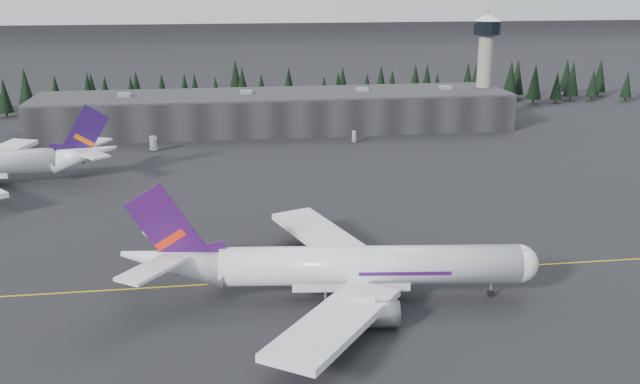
{
  "coord_description": "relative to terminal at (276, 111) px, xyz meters",
  "views": [
    {
      "loc": [
        -19.86,
        -116.0,
        50.82
      ],
      "look_at": [
        0.0,
        20.0,
        9.0
      ],
      "focal_mm": 40.0,
      "sensor_mm": 36.0,
      "label": 1
    }
  ],
  "objects": [
    {
      "name": "taxiline",
      "position": [
        0.0,
        -127.0,
        -6.29
      ],
      "size": [
        400.0,
        0.4,
        0.02
      ],
      "primitive_type": "cube",
      "color": "gold",
      "rests_on": "ground"
    },
    {
      "name": "gse_vehicle_a",
      "position": [
        -39.3,
        -26.53,
        -5.62
      ],
      "size": [
        2.57,
        5.03,
        1.36
      ],
      "primitive_type": "imported",
      "rotation": [
        0.0,
        0.0,
        -0.06
      ],
      "color": "silver",
      "rests_on": "ground"
    },
    {
      "name": "control_tower",
      "position": [
        75.0,
        3.0,
        17.11
      ],
      "size": [
        10.0,
        10.0,
        37.7
      ],
      "color": "gray",
      "rests_on": "ground"
    },
    {
      "name": "mountain_ridge",
      "position": [
        0.0,
        875.0,
        -6.3
      ],
      "size": [
        4400.0,
        900.0,
        420.0
      ],
      "primitive_type": null,
      "color": "white",
      "rests_on": "ground"
    },
    {
      "name": "ground",
      "position": [
        0.0,
        -125.0,
        -6.3
      ],
      "size": [
        1400.0,
        1400.0,
        0.0
      ],
      "primitive_type": "plane",
      "color": "black",
      "rests_on": "ground"
    },
    {
      "name": "treeline",
      "position": [
        0.0,
        37.0,
        1.2
      ],
      "size": [
        360.0,
        20.0,
        15.0
      ],
      "primitive_type": "cube",
      "color": "black",
      "rests_on": "ground"
    },
    {
      "name": "gse_vehicle_b",
      "position": [
        22.98,
        -23.8,
        -5.64
      ],
      "size": [
        4.06,
        3.59,
        1.33
      ],
      "primitive_type": "imported",
      "rotation": [
        0.0,
        0.0,
        -0.93
      ],
      "color": "silver",
      "rests_on": "ground"
    },
    {
      "name": "terminal",
      "position": [
        0.0,
        0.0,
        0.0
      ],
      "size": [
        160.0,
        30.0,
        12.6
      ],
      "color": "black",
      "rests_on": "ground"
    },
    {
      "name": "jet_main",
      "position": [
        -2.26,
        -135.47,
        -0.66
      ],
      "size": [
        67.95,
        62.41,
        20.02
      ],
      "rotation": [
        0.0,
        0.0,
        -0.12
      ],
      "color": "white",
      "rests_on": "ground"
    }
  ]
}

